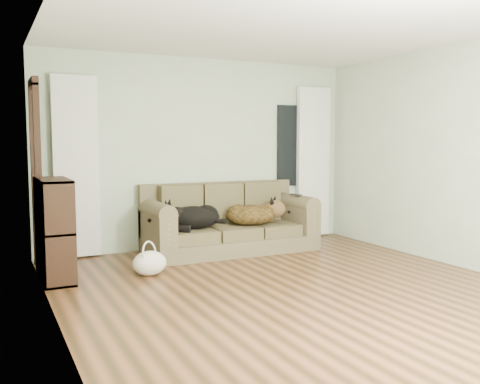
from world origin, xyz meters
name	(u,v)px	position (x,y,z in m)	size (l,w,h in m)	color
floor	(295,290)	(0.00, 0.00, 0.00)	(5.00, 5.00, 0.00)	#342311
ceiling	(298,21)	(0.00, 0.00, 2.60)	(5.00, 5.00, 0.00)	white
wall_back	(201,153)	(0.00, 2.50, 1.30)	(4.50, 0.04, 2.60)	#B6CAA7
wall_left	(53,163)	(-2.25, 0.00, 1.30)	(0.04, 5.00, 2.60)	#B6CAA7
wall_right	(463,156)	(2.25, 0.00, 1.30)	(0.04, 5.00, 2.60)	#B6CAA7
curtain_left	(76,167)	(-1.70, 2.42, 1.15)	(0.55, 0.08, 2.25)	white
curtain_right	(313,162)	(1.80, 2.42, 1.15)	(0.55, 0.08, 2.25)	white
window_pane	(292,146)	(1.45, 2.47, 1.40)	(0.50, 0.03, 1.20)	black
door_casing	(36,178)	(-2.20, 2.05, 1.05)	(0.07, 0.60, 2.10)	black
sofa	(230,218)	(0.20, 1.97, 0.45)	(2.25, 0.97, 0.92)	brown
dog_black_lab	(190,219)	(-0.38, 1.95, 0.48)	(0.71, 0.49, 0.30)	black
dog_shepherd	(253,214)	(0.50, 1.89, 0.49)	(0.68, 0.48, 0.30)	black
tv_remote	(296,195)	(1.14, 1.84, 0.73)	(0.06, 0.20, 0.02)	black
tote_bag	(149,261)	(-1.14, 1.18, 0.16)	(0.37, 0.29, 0.27)	beige
bookshelf	(54,233)	(-2.09, 1.47, 0.50)	(0.32, 0.86, 1.08)	black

